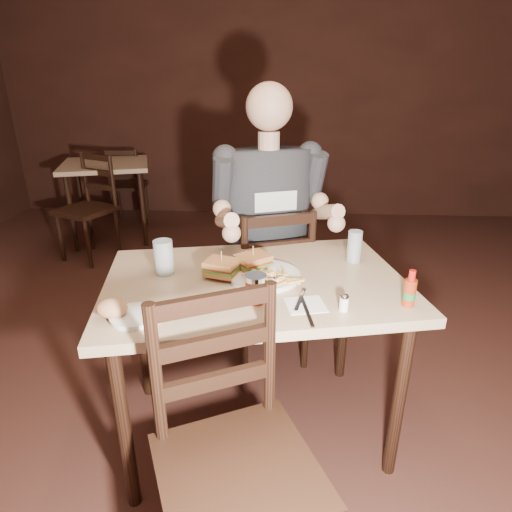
# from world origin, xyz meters

# --- Properties ---
(room_shell) EXTENTS (7.00, 7.00, 7.00)m
(room_shell) POSITION_xyz_m (0.00, 0.00, 1.40)
(room_shell) COLOR black
(room_shell) RESTS_ON ground
(main_table) EXTENTS (1.33, 1.02, 0.77)m
(main_table) POSITION_xyz_m (0.09, -0.03, 0.69)
(main_table) COLOR tan
(main_table) RESTS_ON ground
(bg_table) EXTENTS (1.00, 1.00, 0.77)m
(bg_table) POSITION_xyz_m (-1.54, 2.50, 0.68)
(bg_table) COLOR tan
(bg_table) RESTS_ON ground
(chair_far) EXTENTS (0.56, 0.58, 0.92)m
(chair_far) POSITION_xyz_m (0.11, 0.55, 0.46)
(chair_far) COLOR black
(chair_far) RESTS_ON ground
(chair_near) EXTENTS (0.60, 0.62, 0.96)m
(chair_near) POSITION_xyz_m (0.08, -0.70, 0.48)
(chair_near) COLOR black
(chair_near) RESTS_ON ground
(bg_chair_far) EXTENTS (0.44, 0.47, 0.84)m
(bg_chair_far) POSITION_xyz_m (-1.54, 3.05, 0.42)
(bg_chair_far) COLOR black
(bg_chair_far) RESTS_ON ground
(bg_chair_near) EXTENTS (0.58, 0.60, 0.91)m
(bg_chair_near) POSITION_xyz_m (-1.54, 1.95, 0.46)
(bg_chair_near) COLOR black
(bg_chair_near) RESTS_ON ground
(diner) EXTENTS (0.72, 0.64, 1.03)m
(diner) POSITION_xyz_m (0.13, 0.50, 0.99)
(diner) COLOR #2D2E32
(diner) RESTS_ON chair_far
(dinner_plate) EXTENTS (0.33, 0.33, 0.02)m
(dinner_plate) POSITION_xyz_m (0.12, -0.02, 0.78)
(dinner_plate) COLOR white
(dinner_plate) RESTS_ON main_table
(sandwich_left) EXTENTS (0.15, 0.14, 0.10)m
(sandwich_left) POSITION_xyz_m (-0.05, -0.03, 0.84)
(sandwich_left) COLOR #B87B47
(sandwich_left) RESTS_ON dinner_plate
(sandwich_right) EXTENTS (0.17, 0.16, 0.11)m
(sandwich_right) POSITION_xyz_m (0.07, 0.04, 0.84)
(sandwich_right) COLOR #B87B47
(sandwich_right) RESTS_ON dinner_plate
(fries_pile) EXTENTS (0.29, 0.23, 0.04)m
(fries_pile) POSITION_xyz_m (0.15, -0.07, 0.80)
(fries_pile) COLOR #EEB661
(fries_pile) RESTS_ON dinner_plate
(ketchup_dollop) EXTENTS (0.05, 0.05, 0.01)m
(ketchup_dollop) POSITION_xyz_m (0.08, -0.05, 0.79)
(ketchup_dollop) COLOR maroon
(ketchup_dollop) RESTS_ON dinner_plate
(glass_left) EXTENTS (0.09, 0.09, 0.14)m
(glass_left) POSITION_xyz_m (-0.29, 0.00, 0.84)
(glass_left) COLOR silver
(glass_left) RESTS_ON main_table
(glass_right) EXTENTS (0.07, 0.07, 0.14)m
(glass_right) POSITION_xyz_m (0.51, 0.18, 0.84)
(glass_right) COLOR silver
(glass_right) RESTS_ON main_table
(hot_sauce) EXTENTS (0.05, 0.05, 0.14)m
(hot_sauce) POSITION_xyz_m (0.64, -0.22, 0.84)
(hot_sauce) COLOR maroon
(hot_sauce) RESTS_ON main_table
(salt_shaker) EXTENTS (0.04, 0.04, 0.06)m
(salt_shaker) POSITION_xyz_m (0.41, -0.26, 0.80)
(salt_shaker) COLOR white
(salt_shaker) RESTS_ON main_table
(syrup_dispenser) EXTENTS (0.09, 0.09, 0.10)m
(syrup_dispenser) POSITION_xyz_m (0.10, -0.22, 0.82)
(syrup_dispenser) COLOR maroon
(syrup_dispenser) RESTS_ON main_table
(napkin) EXTENTS (0.16, 0.15, 0.00)m
(napkin) POSITION_xyz_m (0.28, -0.23, 0.77)
(napkin) COLOR white
(napkin) RESTS_ON main_table
(knife) EXTENTS (0.04, 0.22, 0.01)m
(knife) POSITION_xyz_m (0.28, -0.28, 0.78)
(knife) COLOR silver
(knife) RESTS_ON napkin
(fork) EXTENTS (0.05, 0.18, 0.01)m
(fork) POSITION_xyz_m (0.26, -0.20, 0.78)
(fork) COLOR silver
(fork) RESTS_ON napkin
(side_plate) EXTENTS (0.19, 0.19, 0.01)m
(side_plate) POSITION_xyz_m (-0.30, -0.36, 0.78)
(side_plate) COLOR white
(side_plate) RESTS_ON main_table
(bread_roll) EXTENTS (0.12, 0.11, 0.06)m
(bread_roll) POSITION_xyz_m (-0.37, -0.37, 0.81)
(bread_roll) COLOR tan
(bread_roll) RESTS_ON side_plate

